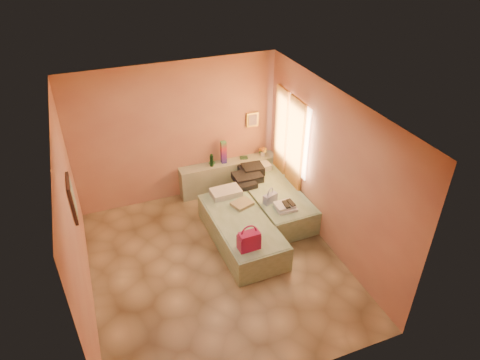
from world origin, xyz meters
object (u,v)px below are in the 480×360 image
object	(u,v)px
bed_left	(241,231)
magenta_handbag	(249,240)
blue_handbag	(270,198)
flower_vase	(263,151)
bed_right	(272,200)
towel_stack	(286,207)
green_book	(244,158)
water_bottle	(212,160)
headboard_ledge	(228,175)

from	to	relation	value
bed_left	magenta_handbag	xyz separation A→B (m)	(-0.16, -0.73, 0.41)
blue_handbag	bed_left	bearing A→B (deg)	-176.82
flower_vase	bed_right	bearing A→B (deg)	-103.12
towel_stack	bed_right	bearing A→B (deg)	85.66
green_book	towel_stack	bearing A→B (deg)	-70.53
water_bottle	green_book	bearing A→B (deg)	4.88
bed_left	towel_stack	world-z (taller)	towel_stack
bed_left	water_bottle	size ratio (longest dim) A/B	7.66
green_book	towel_stack	xyz separation A→B (m)	(0.12, -1.73, -0.11)
bed_right	towel_stack	xyz separation A→B (m)	(-0.05, -0.65, 0.30)
bed_left	bed_right	size ratio (longest dim) A/B	1.00
water_bottle	towel_stack	bearing A→B (deg)	-63.27
towel_stack	bed_left	bearing A→B (deg)	179.98
water_bottle	flower_vase	world-z (taller)	water_bottle
bed_left	flower_vase	world-z (taller)	flower_vase
flower_vase	towel_stack	size ratio (longest dim) A/B	0.67
bed_left	magenta_handbag	distance (m)	0.85
water_bottle	flower_vase	distance (m)	1.13
flower_vase	towel_stack	world-z (taller)	flower_vase
blue_handbag	headboard_ledge	bearing A→B (deg)	82.06
bed_left	water_bottle	world-z (taller)	water_bottle
bed_right	flower_vase	size ratio (longest dim) A/B	8.59
bed_right	water_bottle	distance (m)	1.45
bed_left	blue_handbag	world-z (taller)	blue_handbag
green_book	flower_vase	size ratio (longest dim) A/B	0.70
headboard_ledge	bed_right	bearing A→B (deg)	-63.43
water_bottle	green_book	size ratio (longest dim) A/B	1.60
headboard_ledge	towel_stack	size ratio (longest dim) A/B	5.86
green_book	flower_vase	bearing A→B (deg)	9.18
green_book	water_bottle	bearing A→B (deg)	-159.63
green_book	blue_handbag	xyz separation A→B (m)	(-0.06, -1.44, -0.08)
water_bottle	flower_vase	xyz separation A→B (m)	(1.13, 0.02, -0.01)
flower_vase	magenta_handbag	xyz separation A→B (m)	(-1.30, -2.41, -0.10)
bed_right	blue_handbag	xyz separation A→B (m)	(-0.23, -0.36, 0.34)
headboard_ledge	bed_left	size ratio (longest dim) A/B	1.02
flower_vase	blue_handbag	size ratio (longest dim) A/B	0.86
headboard_ledge	magenta_handbag	size ratio (longest dim) A/B	5.95
bed_right	magenta_handbag	size ratio (longest dim) A/B	5.80
bed_right	blue_handbag	size ratio (longest dim) A/B	7.34
green_book	magenta_handbag	xyz separation A→B (m)	(-0.89, -2.45, -0.00)
bed_left	green_book	xyz separation A→B (m)	(0.73, 1.73, 0.41)
bed_left	green_book	distance (m)	1.92
water_bottle	magenta_handbag	distance (m)	2.40
towel_stack	blue_handbag	bearing A→B (deg)	121.45
bed_left	blue_handbag	distance (m)	0.81
bed_right	flower_vase	xyz separation A→B (m)	(0.24, 1.03, 0.52)
bed_left	magenta_handbag	world-z (taller)	magenta_handbag
water_bottle	blue_handbag	bearing A→B (deg)	-64.31
magenta_handbag	towel_stack	world-z (taller)	magenta_handbag
bed_left	water_bottle	bearing A→B (deg)	87.97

